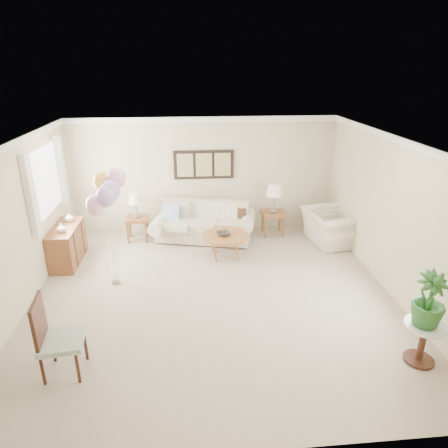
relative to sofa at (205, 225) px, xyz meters
name	(u,v)px	position (x,y,z in m)	size (l,w,h in m)	color
ground_plane	(213,295)	(0.04, -2.38, -0.33)	(6.00, 6.00, 0.00)	#B5A48D
room_shell	(205,203)	(-0.07, -2.29, 1.30)	(6.04, 6.04, 2.60)	beige
wall_art_triptych	(204,165)	(0.04, 0.58, 1.22)	(1.35, 0.06, 0.65)	black
sofa	(205,225)	(0.00, 0.00, 0.00)	(2.43, 1.29, 0.83)	beige
end_table_left	(137,221)	(-1.47, 0.07, 0.12)	(0.49, 0.45, 0.54)	brown
end_table_right	(273,216)	(1.57, 0.10, 0.13)	(0.50, 0.46, 0.55)	brown
lamp_left	(135,199)	(-1.47, 0.07, 0.62)	(0.30, 0.30, 0.54)	gray
lamp_right	(274,191)	(1.57, 0.10, 0.72)	(0.37, 0.37, 0.65)	gray
coffee_table	(225,236)	(0.37, -0.92, 0.11)	(0.93, 0.93, 0.47)	olive
decor_bowl	(223,234)	(0.34, -0.95, 0.18)	(0.28, 0.28, 0.07)	#2D2622
armchair	(330,227)	(2.70, -0.48, 0.04)	(1.12, 0.98, 0.73)	beige
side_table	(424,334)	(2.63, -4.25, 0.11)	(0.53, 0.53, 0.57)	silver
potted_plant	(429,300)	(2.59, -4.25, 0.61)	(0.41, 0.41, 0.73)	#1B531C
accent_chair	(54,336)	(-2.03, -4.02, 0.22)	(0.57, 0.57, 1.06)	#97A292
credenza	(68,244)	(-2.72, -0.88, 0.04)	(0.46, 1.20, 0.74)	brown
vase_white	(61,228)	(-2.70, -1.14, 0.50)	(0.17, 0.17, 0.18)	silver
vase_sage	(69,217)	(-2.70, -0.59, 0.50)	(0.17, 0.17, 0.18)	#ABB4A6
balloon_cluster	(106,191)	(-1.66, -1.87, 1.41)	(0.64, 0.61, 2.10)	gray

